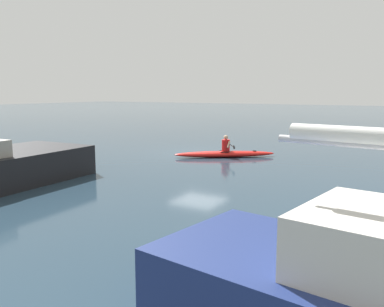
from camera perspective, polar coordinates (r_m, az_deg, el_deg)
name	(u,v)px	position (r m, az deg, el deg)	size (l,w,h in m)	color
ground_plane	(199,153)	(20.85, 0.95, 0.03)	(160.00, 160.00, 0.00)	#233847
kayak	(225,154)	(19.68, 4.57, -0.07)	(4.26, 3.39, 0.29)	red
kayaker	(226,144)	(19.63, 4.77, 1.26)	(1.43, 1.91, 0.76)	red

